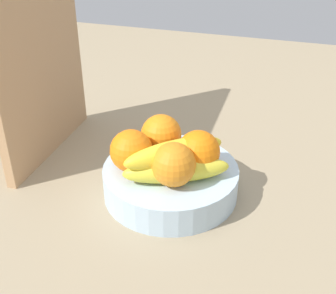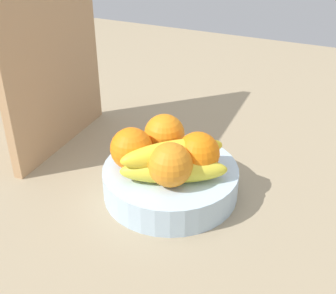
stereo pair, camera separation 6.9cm
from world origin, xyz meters
TOP-DOWN VIEW (x-y plane):
  - ground_plane at (0.00, 0.00)cm, footprint 180.00×140.00cm
  - fruit_bowl at (-0.81, 0.46)cm, footprint 22.73×22.73cm
  - orange_front_left at (3.61, 3.03)cm, footprint 7.03×7.03cm
  - orange_front_right at (-2.91, 6.03)cm, footprint 7.03×7.03cm
  - orange_center at (-4.81, -1.65)cm, footprint 7.03×7.03cm
  - orange_back_left at (0.18, -4.43)cm, footprint 7.03×7.03cm
  - banana_bunch at (-3.25, -1.48)cm, footprint 14.24×17.09cm
  - cutting_board at (6.29, 26.87)cm, footprint 28.01×1.92cm

SIDE VIEW (x-z plane):
  - ground_plane at x=0.00cm, z-range -3.00..0.00cm
  - fruit_bowl at x=-0.81cm, z-range 0.00..5.06cm
  - banana_bunch at x=-3.25cm, z-range 5.06..11.26cm
  - orange_front_left at x=3.61cm, z-range 5.06..12.09cm
  - orange_front_right at x=-2.91cm, z-range 5.06..12.09cm
  - orange_center at x=-4.81cm, z-range 5.06..12.09cm
  - orange_back_left at x=0.18cm, z-range 5.06..12.09cm
  - cutting_board at x=6.29cm, z-range 0.00..36.00cm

